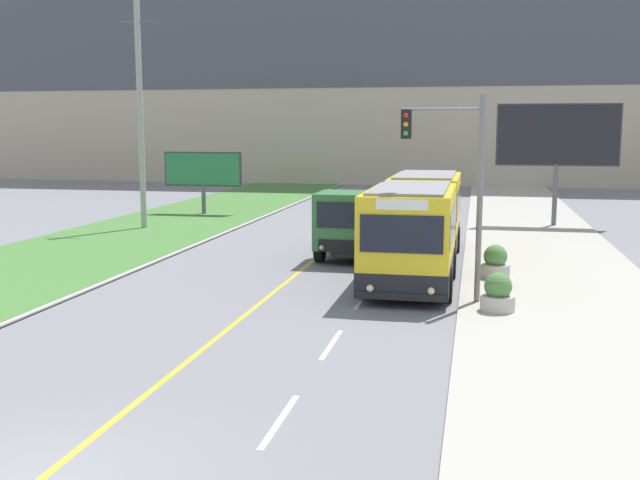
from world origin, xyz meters
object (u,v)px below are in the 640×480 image
(city_bus, at_px, (419,224))
(traffic_light_mast, at_px, (457,172))
(dump_truck, at_px, (355,224))
(car_distant, at_px, (403,198))
(planter_round_second, at_px, (495,263))
(planter_round_near, at_px, (498,294))
(billboard_small, at_px, (203,170))
(billboard_large, at_px, (558,138))
(utility_pole_far, at_px, (140,112))

(city_bus, height_order, traffic_light_mast, traffic_light_mast)
(dump_truck, bearing_deg, car_distant, 89.51)
(traffic_light_mast, bearing_deg, planter_round_second, 70.98)
(city_bus, distance_m, planter_round_near, 6.68)
(city_bus, bearing_deg, traffic_light_mast, -74.71)
(city_bus, distance_m, billboard_small, 19.70)
(billboard_large, distance_m, billboard_small, 19.33)
(dump_truck, distance_m, billboard_large, 14.24)
(billboard_small, bearing_deg, city_bus, -47.16)
(billboard_large, bearing_deg, utility_pole_far, -166.56)
(billboard_large, bearing_deg, billboard_small, 175.09)
(planter_round_second, bearing_deg, utility_pole_far, 150.26)
(city_bus, bearing_deg, dump_truck, 146.80)
(planter_round_near, bearing_deg, planter_round_second, 89.64)
(billboard_small, bearing_deg, traffic_light_mast, -52.86)
(car_distant, height_order, billboard_small, billboard_small)
(car_distant, relative_size, traffic_light_mast, 0.74)
(billboard_large, bearing_deg, planter_round_near, -99.66)
(planter_round_second, bearing_deg, billboard_large, 77.46)
(traffic_light_mast, bearing_deg, city_bus, 105.29)
(dump_truck, xyz_separation_m, car_distant, (0.15, 17.51, -0.61))
(billboard_large, bearing_deg, traffic_light_mast, -103.86)
(planter_round_near, xyz_separation_m, planter_round_second, (0.03, 4.55, 0.02))
(dump_truck, xyz_separation_m, utility_pole_far, (-11.57, 6.38, 4.38))
(car_distant, distance_m, billboard_large, 11.02)
(dump_truck, height_order, utility_pole_far, utility_pole_far)
(billboard_small, relative_size, planter_round_near, 4.41)
(traffic_light_mast, relative_size, billboard_small, 1.27)
(car_distant, distance_m, traffic_light_mast, 24.70)
(utility_pole_far, height_order, traffic_light_mast, utility_pole_far)
(billboard_large, height_order, planter_round_second, billboard_large)
(car_distant, xyz_separation_m, billboard_large, (8.17, -6.38, 3.75))
(utility_pole_far, bearing_deg, planter_round_second, -29.74)
(car_distant, height_order, traffic_light_mast, traffic_light_mast)
(billboard_small, bearing_deg, dump_truck, -49.66)
(dump_truck, relative_size, utility_pole_far, 0.57)
(billboard_large, distance_m, planter_round_second, 15.15)
(dump_truck, bearing_deg, planter_round_near, -56.52)
(utility_pole_far, bearing_deg, billboard_small, 83.60)
(car_distant, bearing_deg, city_bus, -82.92)
(dump_truck, relative_size, billboard_small, 1.41)
(city_bus, distance_m, planter_round_second, 3.19)
(traffic_light_mast, relative_size, billboard_large, 0.95)
(planter_round_near, bearing_deg, city_bus, 113.02)
(utility_pole_far, xyz_separation_m, planter_round_second, (16.70, -9.54, -5.12))
(car_distant, distance_m, planter_round_second, 21.27)
(traffic_light_mast, height_order, billboard_small, traffic_light_mast)
(car_distant, xyz_separation_m, traffic_light_mast, (3.76, -24.23, 3.01))
(car_distant, distance_m, utility_pole_far, 16.92)
(utility_pole_far, distance_m, billboard_large, 20.48)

